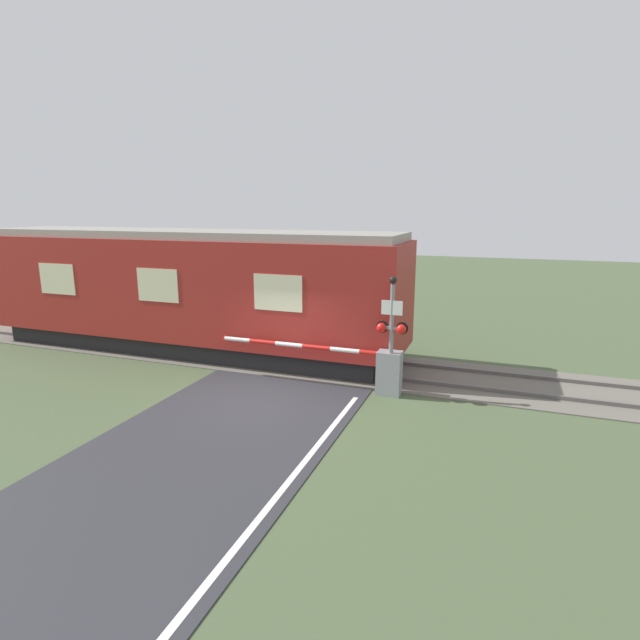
# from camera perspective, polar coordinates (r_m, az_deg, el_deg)

# --- Properties ---
(ground_plane) EXTENTS (80.00, 80.00, 0.00)m
(ground_plane) POSITION_cam_1_polar(r_m,az_deg,el_deg) (12.42, -6.55, -9.26)
(ground_plane) COLOR #475638
(track_bed) EXTENTS (36.00, 3.20, 0.13)m
(track_bed) POSITION_cam_1_polar(r_m,az_deg,el_deg) (15.24, -1.00, -4.88)
(track_bed) COLOR #666056
(track_bed) RESTS_ON ground_plane
(train) EXTENTS (14.26, 2.92, 3.94)m
(train) POSITION_cam_1_polar(r_m,az_deg,el_deg) (16.79, -14.93, 3.33)
(train) COLOR black
(train) RESTS_ON ground_plane
(crossing_barrier) EXTENTS (5.10, 0.44, 1.15)m
(crossing_barrier) POSITION_cam_1_polar(r_m,az_deg,el_deg) (12.79, 6.24, -5.51)
(crossing_barrier) COLOR gray
(crossing_barrier) RESTS_ON ground_plane
(signal_post) EXTENTS (0.79, 0.26, 3.03)m
(signal_post) POSITION_cam_1_polar(r_m,az_deg,el_deg) (12.28, 8.17, -1.06)
(signal_post) COLOR gray
(signal_post) RESTS_ON ground_plane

